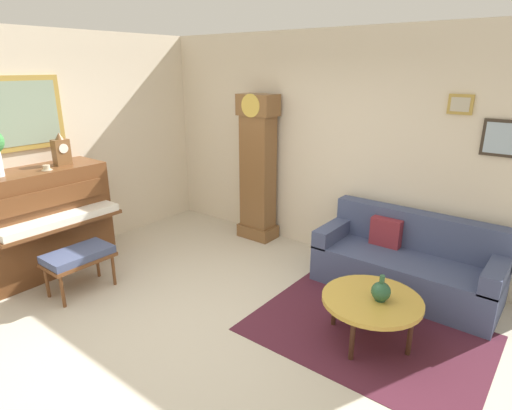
% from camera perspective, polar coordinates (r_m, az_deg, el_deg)
% --- Properties ---
extents(ground_plane, '(6.40, 6.00, 0.10)m').
position_cam_1_polar(ground_plane, '(4.27, -8.38, -16.44)').
color(ground_plane, beige).
extents(wall_left, '(0.13, 4.90, 2.80)m').
position_cam_1_polar(wall_left, '(5.79, -27.38, 6.76)').
color(wall_left, beige).
rests_on(wall_left, ground_plane).
extents(wall_back, '(5.30, 0.13, 2.80)m').
position_cam_1_polar(wall_back, '(5.51, 9.42, 7.96)').
color(wall_back, beige).
rests_on(wall_back, ground_plane).
extents(area_rug, '(2.10, 1.50, 0.01)m').
position_cam_1_polar(area_rug, '(4.23, 14.72, -16.40)').
color(area_rug, '#4C1E2D').
rests_on(area_rug, ground_plane).
extents(piano, '(0.87, 1.44, 1.25)m').
position_cam_1_polar(piano, '(5.56, -26.71, -1.92)').
color(piano, brown).
rests_on(piano, ground_plane).
extents(piano_bench, '(0.42, 0.70, 0.48)m').
position_cam_1_polar(piano_bench, '(4.96, -22.90, -6.51)').
color(piano_bench, brown).
rests_on(piano_bench, ground_plane).
extents(grandfather_clock, '(0.52, 0.34, 2.03)m').
position_cam_1_polar(grandfather_clock, '(5.87, 0.25, 4.47)').
color(grandfather_clock, brown).
rests_on(grandfather_clock, ground_plane).
extents(couch, '(1.90, 0.80, 0.84)m').
position_cam_1_polar(couch, '(4.94, 19.73, -7.44)').
color(couch, '#424C70').
rests_on(couch, ground_plane).
extents(coffee_table, '(0.88, 0.88, 0.42)m').
position_cam_1_polar(coffee_table, '(3.95, 15.41, -12.42)').
color(coffee_table, gold).
rests_on(coffee_table, ground_plane).
extents(mantel_clock, '(0.13, 0.18, 0.38)m').
position_cam_1_polar(mantel_clock, '(5.50, -24.87, 6.73)').
color(mantel_clock, brown).
rests_on(mantel_clock, piano).
extents(teacup, '(0.12, 0.12, 0.06)m').
position_cam_1_polar(teacup, '(5.30, -26.48, 4.48)').
color(teacup, beige).
rests_on(teacup, piano).
extents(green_jug, '(0.17, 0.17, 0.24)m').
position_cam_1_polar(green_jug, '(3.89, 16.55, -11.13)').
color(green_jug, '#234C33').
rests_on(green_jug, coffee_table).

